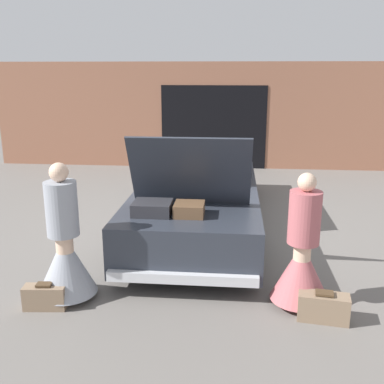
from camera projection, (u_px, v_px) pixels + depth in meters
The scene contains 7 objects.
ground_plane at pixel (200, 224), 7.80m from camera, with size 40.00×40.00×0.00m, color slate.
garage_wall_back at pixel (214, 116), 12.00m from camera, with size 12.00×0.14×2.80m.
car at pixel (200, 191), 7.67m from camera, with size 1.90×5.32×1.81m.
person_left at pixel (65, 253), 5.16m from camera, with size 0.69×0.69×1.63m.
person_right at pixel (302, 260), 5.02m from camera, with size 0.67×0.67×1.55m.
suitcase_beside_left_person at pixel (45, 297), 5.04m from camera, with size 0.48×0.22×0.31m.
suitcase_beside_right_person at pixel (323, 307), 4.80m from camera, with size 0.56×0.29×0.33m.
Camera 1 is at (0.56, -7.35, 2.62)m, focal length 42.00 mm.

